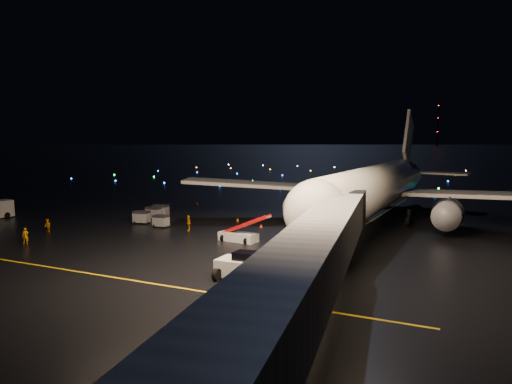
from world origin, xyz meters
TOP-DOWN VIEW (x-y plane):
  - ground at (0.00, 300.00)m, footprint 2000.00×2000.00m
  - lane_centre at (12.00, 15.00)m, footprint 0.25×80.00m
  - lane_cross at (-5.00, -10.00)m, footprint 60.00×0.25m
  - jet_bridge at (20.75, -24.50)m, footprint 14.00×58.00m
  - airliner at (13.20, 27.31)m, footprint 58.30×55.48m
  - pushback_tug at (9.60, -5.40)m, footprint 4.63×2.49m
  - belt_loader at (2.14, 7.24)m, footprint 6.60×2.53m
  - crew_a at (-17.62, -4.20)m, footprint 0.75×0.77m
  - crew_b at (-20.87, 1.53)m, footprint 0.86×0.70m
  - crew_c at (-6.30, 10.03)m, footprint 1.10×1.16m
  - safety_cone_0 at (0.61, 16.13)m, footprint 0.46×0.46m
  - safety_cone_1 at (6.60, 24.69)m, footprint 0.64×0.64m
  - safety_cone_2 at (-4.34, 19.01)m, footprint 0.50×0.50m
  - safety_cone_3 at (-18.76, 31.12)m, footprint 0.52×0.52m
  - radio_mast at (-60.00, 740.00)m, footprint 1.80×1.80m
  - taxiway_lights at (0.00, 106.00)m, footprint 164.00×92.00m
  - baggage_cart_0 at (-16.24, 17.60)m, footprint 2.31×1.82m
  - baggage_cart_1 at (-10.92, 10.59)m, footprint 1.87×1.32m
  - baggage_cart_2 at (-14.94, 11.70)m, footprint 2.25×1.81m
  - baggage_cart_3 at (-15.96, 15.59)m, footprint 2.07×1.51m

SIDE VIEW (x-z plane):
  - ground at x=0.00m, z-range 0.00..0.00m
  - lane_centre at x=12.00m, z-range 0.00..0.02m
  - lane_cross at x=-5.00m, z-range 0.00..0.02m
  - taxiway_lights at x=0.00m, z-range 0.00..0.36m
  - safety_cone_0 at x=0.61m, z-range 0.00..0.44m
  - safety_cone_2 at x=-4.34m, z-range 0.00..0.46m
  - safety_cone_3 at x=-18.76m, z-range 0.00..0.52m
  - safety_cone_1 at x=6.60m, z-range 0.00..0.55m
  - baggage_cart_1 at x=-10.92m, z-range 0.00..1.57m
  - crew_b at x=-20.87m, z-range 0.00..1.66m
  - baggage_cart_3 at x=-15.96m, z-range 0.00..1.68m
  - baggage_cart_2 at x=-14.94m, z-range 0.00..1.68m
  - baggage_cart_0 at x=-16.24m, z-range 0.00..1.75m
  - crew_a at x=-17.62m, z-range 0.00..1.78m
  - crew_c at x=-6.30m, z-range 0.00..1.93m
  - pushback_tug at x=9.60m, z-range 0.00..2.18m
  - belt_loader at x=2.14m, z-range 0.00..3.12m
  - jet_bridge at x=20.75m, z-range 0.00..6.60m
  - airliner at x=13.20m, z-range 0.00..16.26m
  - radio_mast at x=-60.00m, z-range 0.00..64.00m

